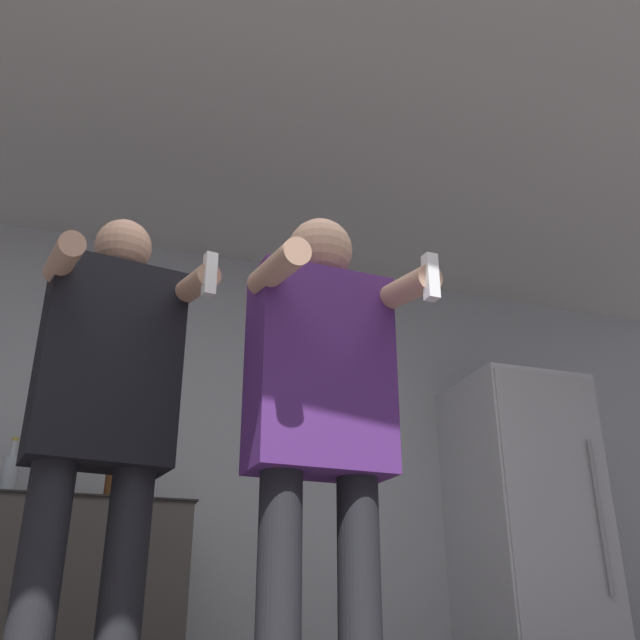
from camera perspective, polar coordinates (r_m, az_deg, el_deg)
The scene contains 10 objects.
wall_back at distance 4.05m, azimuth -10.89°, elevation -10.98°, with size 7.00×0.06×2.55m.
ceiling_slab at distance 3.34m, azimuth -5.46°, elevation 16.66°, with size 7.00×3.29×0.05m.
refrigerator at distance 4.31m, azimuth 16.31°, elevation -16.41°, with size 0.68×0.71×1.79m.
counter at distance 3.62m, azimuth -24.08°, elevation -20.71°, with size 1.55×0.60×0.97m.
bottle_short_whiskey at distance 3.71m, azimuth -16.36°, elevation -12.74°, with size 0.07×0.07×0.23m.
bottle_clear_vodka at distance 3.73m, azimuth -23.62°, elevation -11.39°, with size 0.08×0.08×0.31m.
bottle_brown_liquor at distance 3.73m, azimuth -13.51°, elevation -13.06°, with size 0.08×0.08×0.23m.
bottle_green_wine at distance 3.71m, azimuth -20.05°, elevation -12.22°, with size 0.09×0.09×0.27m.
person_woman_foreground at distance 2.12m, azimuth 0.10°, elevation -7.70°, with size 0.51×0.48×1.67m.
person_man_side at distance 2.30m, azimuth -17.04°, elevation -7.80°, with size 0.53×0.51×1.72m.
Camera 1 is at (-0.51, -1.12, 0.43)m, focal length 40.00 mm.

